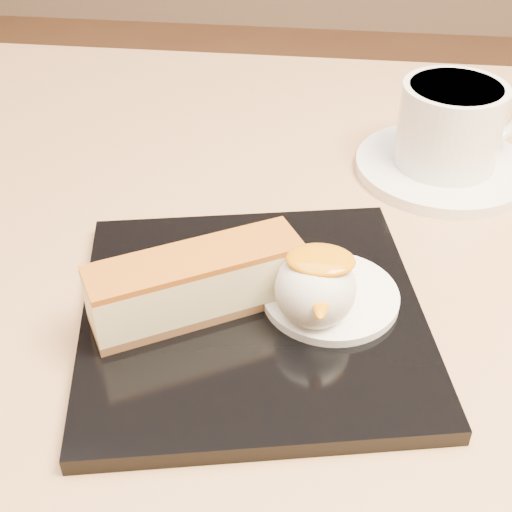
# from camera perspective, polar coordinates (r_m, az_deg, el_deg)

# --- Properties ---
(table) EXTENTS (0.80, 0.80, 0.72)m
(table) POSITION_cam_1_polar(r_m,az_deg,el_deg) (0.63, -3.78, -11.85)
(table) COLOR black
(table) RESTS_ON ground
(dessert_plate) EXTENTS (0.26, 0.26, 0.01)m
(dessert_plate) POSITION_cam_1_polar(r_m,az_deg,el_deg) (0.47, -0.29, -4.78)
(dessert_plate) COLOR black
(dessert_plate) RESTS_ON table
(cheesecake) EXTENTS (0.14, 0.10, 0.04)m
(cheesecake) POSITION_cam_1_polar(r_m,az_deg,el_deg) (0.45, -4.80, -2.21)
(cheesecake) COLOR brown
(cheesecake) RESTS_ON dessert_plate
(cream_smear) EXTENTS (0.09, 0.09, 0.01)m
(cream_smear) POSITION_cam_1_polar(r_m,az_deg,el_deg) (0.47, 5.98, -3.21)
(cream_smear) COLOR white
(cream_smear) RESTS_ON dessert_plate
(ice_cream_scoop) EXTENTS (0.05, 0.05, 0.05)m
(ice_cream_scoop) POSITION_cam_1_polar(r_m,az_deg,el_deg) (0.44, 4.78, -2.61)
(ice_cream_scoop) COLOR white
(ice_cream_scoop) RESTS_ON cream_smear
(mango_sauce) EXTENTS (0.04, 0.03, 0.01)m
(mango_sauce) POSITION_cam_1_polar(r_m,az_deg,el_deg) (0.43, 5.20, -0.32)
(mango_sauce) COLOR orange
(mango_sauce) RESTS_ON ice_cream_scoop
(mint_sprig) EXTENTS (0.03, 0.02, 0.00)m
(mint_sprig) POSITION_cam_1_polar(r_m,az_deg,el_deg) (0.49, 2.68, -0.73)
(mint_sprig) COLOR green
(mint_sprig) RESTS_ON cream_smear
(saucer) EXTENTS (0.15, 0.15, 0.01)m
(saucer) POSITION_cam_1_polar(r_m,az_deg,el_deg) (0.65, 14.66, 6.92)
(saucer) COLOR white
(saucer) RESTS_ON table
(coffee_cup) EXTENTS (0.11, 0.09, 0.07)m
(coffee_cup) POSITION_cam_1_polar(r_m,az_deg,el_deg) (0.63, 15.43, 10.19)
(coffee_cup) COLOR white
(coffee_cup) RESTS_ON saucer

